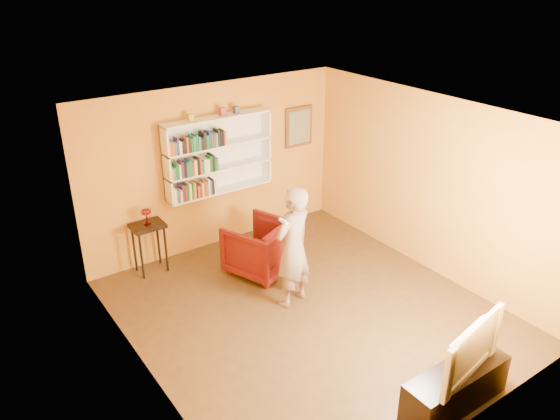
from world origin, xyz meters
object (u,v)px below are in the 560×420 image
at_px(person, 293,247).
at_px(television, 463,346).
at_px(console_table, 148,232).
at_px(ruby_lustre, 146,213).
at_px(bookshelf, 217,154).
at_px(armchair, 260,248).
at_px(tv_cabinet, 455,388).

height_order(person, television, person).
bearing_deg(console_table, ruby_lustre, -45.00).
bearing_deg(television, bookshelf, 82.66).
bearing_deg(console_table, armchair, -35.62).
height_order(bookshelf, armchair, bookshelf).
bearing_deg(console_table, tv_cabinet, -70.94).
height_order(ruby_lustre, armchair, ruby_lustre).
distance_m(person, television, 2.59).
bearing_deg(armchair, television, 73.12).
height_order(bookshelf, person, bookshelf).
relative_size(console_table, person, 0.46).
height_order(tv_cabinet, television, television).
relative_size(tv_cabinet, television, 1.18).
distance_m(console_table, television, 4.76).
xyz_separation_m(bookshelf, ruby_lustre, (-1.32, -0.16, -0.61)).
distance_m(armchair, television, 3.55).
bearing_deg(tv_cabinet, person, 96.18).
xyz_separation_m(bookshelf, tv_cabinet, (0.24, -4.66, -1.36)).
xyz_separation_m(console_table, person, (1.28, -1.93, 0.21)).
distance_m(ruby_lustre, tv_cabinet, 4.82).
height_order(console_table, tv_cabinet, console_table).
distance_m(console_table, tv_cabinet, 4.78).
bearing_deg(television, armchair, 82.81).
bearing_deg(bookshelf, console_table, -173.08).
xyz_separation_m(ruby_lustre, television, (1.55, -4.50, -0.19)).
bearing_deg(bookshelf, armchair, -87.53).
bearing_deg(television, person, 85.90).
bearing_deg(person, armchair, -110.29).
distance_m(bookshelf, armchair, 1.64).
height_order(console_table, armchair, armchair).
bearing_deg(television, ruby_lustre, 98.77).
bearing_deg(person, ruby_lustre, -71.49).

